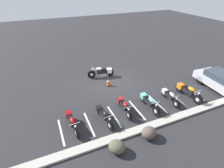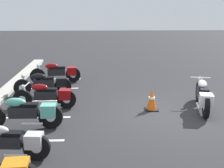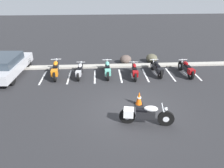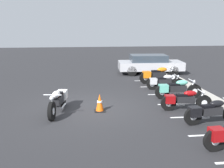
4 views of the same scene
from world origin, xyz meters
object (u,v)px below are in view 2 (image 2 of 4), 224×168
at_px(motorcycle_white_featured, 203,95).
at_px(parked_bike_1, 9,142).
at_px(parked_bike_5, 58,72).
at_px(parked_bike_3, 48,95).
at_px(parked_bike_4, 46,84).
at_px(parked_bike_2, 26,112).
at_px(traffic_cone, 152,100).

distance_m(motorcycle_white_featured, parked_bike_1, 5.90).
height_order(parked_bike_1, parked_bike_5, parked_bike_5).
bearing_deg(parked_bike_3, parked_bike_4, -74.49).
xyz_separation_m(motorcycle_white_featured, parked_bike_2, (-1.29, 5.12, -0.02)).
bearing_deg(parked_bike_3, parked_bike_1, 88.99).
bearing_deg(parked_bike_1, parked_bike_5, -87.17).
bearing_deg(parked_bike_5, parked_bike_3, 87.02).
bearing_deg(parked_bike_4, motorcycle_white_featured, 154.99).
bearing_deg(motorcycle_white_featured, parked_bike_3, 95.59).
relative_size(parked_bike_1, parked_bike_3, 0.97).
distance_m(parked_bike_2, traffic_cone, 3.81).
relative_size(parked_bike_1, parked_bike_4, 0.95).
bearing_deg(parked_bike_2, motorcycle_white_featured, -165.77).
bearing_deg(motorcycle_white_featured, parked_bike_5, 63.17).
bearing_deg(parked_bike_4, parked_bike_1, 85.34).
xyz_separation_m(parked_bike_3, parked_bike_5, (3.32, 0.12, 0.02)).
relative_size(motorcycle_white_featured, parked_bike_2, 1.05).
height_order(motorcycle_white_featured, parked_bike_2, motorcycle_white_featured).
bearing_deg(traffic_cone, parked_bike_2, 111.07).
height_order(motorcycle_white_featured, parked_bike_4, motorcycle_white_featured).
bearing_deg(motorcycle_white_featured, traffic_cone, 96.91).
distance_m(parked_bike_1, traffic_cone, 4.67).
height_order(parked_bike_5, traffic_cone, parked_bike_5).
xyz_separation_m(motorcycle_white_featured, traffic_cone, (0.08, 1.57, -0.15)).
height_order(motorcycle_white_featured, parked_bike_3, motorcycle_white_featured).
xyz_separation_m(motorcycle_white_featured, parked_bike_5, (3.68, 4.94, -0.04)).
height_order(parked_bike_1, parked_bike_4, parked_bike_4).
bearing_deg(parked_bike_1, motorcycle_white_featured, -145.39).
relative_size(parked_bike_4, parked_bike_5, 0.98).
bearing_deg(parked_bike_5, parked_bike_2, 82.91).
bearing_deg(parked_bike_2, parked_bike_1, 91.37).
distance_m(parked_bike_2, parked_bike_4, 3.13).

